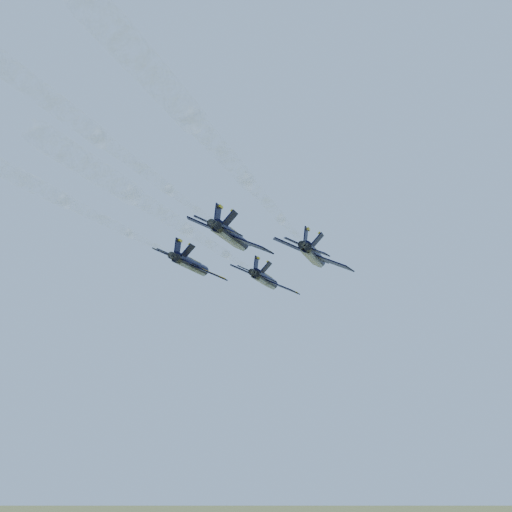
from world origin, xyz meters
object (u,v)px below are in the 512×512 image
at_px(jet_lead, 265,280).
at_px(jet_slot, 231,237).
at_px(jet_left, 191,265).
at_px(jet_right, 314,255).

xyz_separation_m(jet_lead, jet_slot, (6.29, -27.21, 0.00)).
bearing_deg(jet_left, jet_right, -4.11).
bearing_deg(jet_slot, jet_lead, 91.22).
distance_m(jet_lead, jet_left, 16.80).
bearing_deg(jet_lead, jet_right, -53.22).
bearing_deg(jet_right, jet_slot, -128.99).
bearing_deg(jet_lead, jet_left, -127.27).
height_order(jet_left, jet_right, same).
distance_m(jet_right, jet_slot, 16.76).
height_order(jet_lead, jet_right, same).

